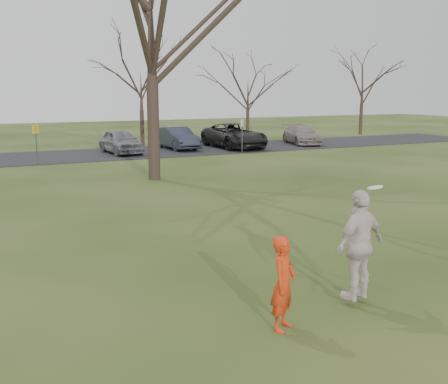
{
  "coord_description": "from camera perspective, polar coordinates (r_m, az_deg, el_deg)",
  "views": [
    {
      "loc": [
        -5.25,
        -6.77,
        3.8
      ],
      "look_at": [
        0.0,
        4.0,
        1.5
      ],
      "focal_mm": 42.54,
      "sensor_mm": 36.0,
      "label": 1
    }
  ],
  "objects": [
    {
      "name": "ground",
      "position": [
        9.37,
        11.07,
        -13.27
      ],
      "size": [
        120.0,
        120.0,
        0.0
      ],
      "primitive_type": "plane",
      "color": "#1E380F",
      "rests_on": "ground"
    },
    {
      "name": "parking_strip",
      "position": [
        32.42,
        -16.51,
        3.72
      ],
      "size": [
        62.0,
        6.5,
        0.04
      ],
      "primitive_type": "cube",
      "color": "black",
      "rests_on": "ground"
    },
    {
      "name": "player_defender",
      "position": [
        8.63,
        6.41,
        -9.71
      ],
      "size": [
        0.67,
        0.64,
        1.55
      ],
      "primitive_type": "imported",
      "rotation": [
        0.0,
        0.0,
        0.66
      ],
      "color": "red",
      "rests_on": "ground"
    },
    {
      "name": "car_4",
      "position": [
        32.87,
        -11.06,
        5.36
      ],
      "size": [
        2.03,
        4.37,
        1.45
      ],
      "primitive_type": "imported",
      "rotation": [
        0.0,
        0.0,
        0.08
      ],
      "color": "gray",
      "rests_on": "parking_strip"
    },
    {
      "name": "car_5",
      "position": [
        34.78,
        -5.04,
        5.8
      ],
      "size": [
        1.75,
        4.42,
        1.43
      ],
      "primitive_type": "imported",
      "rotation": [
        0.0,
        0.0,
        0.06
      ],
      "color": "#282D3C",
      "rests_on": "parking_strip"
    },
    {
      "name": "car_6",
      "position": [
        35.51,
        1.09,
        6.09
      ],
      "size": [
        2.67,
        5.78,
        1.61
      ],
      "primitive_type": "imported",
      "rotation": [
        0.0,
        0.0,
        -0.0
      ],
      "color": "black",
      "rests_on": "parking_strip"
    },
    {
      "name": "car_7",
      "position": [
        38.43,
        8.36,
        6.11
      ],
      "size": [
        2.9,
        4.79,
        1.3
      ],
      "primitive_type": "imported",
      "rotation": [
        0.0,
        0.0,
        -0.26
      ],
      "color": "gray",
      "rests_on": "parking_strip"
    },
    {
      "name": "catching_play",
      "position": [
        9.73,
        14.37,
        -5.52
      ],
      "size": [
        1.25,
        0.73,
        2.07
      ],
      "color": "beige",
      "rests_on": "ground"
    },
    {
      "name": "sign_yellow",
      "position": [
        29.05,
        -19.56,
        5.6
      ],
      "size": [
        0.35,
        0.35,
        2.08
      ],
      "color": "#47474C",
      "rests_on": "ground"
    },
    {
      "name": "sign_white",
      "position": [
        32.64,
        1.96,
        6.73
      ],
      "size": [
        0.35,
        0.35,
        2.08
      ],
      "color": "#47474C",
      "rests_on": "ground"
    },
    {
      "name": "big_tree",
      "position": [
        23.17,
        -7.91,
        18.71
      ],
      "size": [
        9.0,
        9.0,
        14.0
      ],
      "primitive_type": null,
      "color": "#352821",
      "rests_on": "ground"
    },
    {
      "name": "small_tree_row",
      "position": [
        38.07,
        -11.52,
        10.79
      ],
      "size": [
        55.0,
        5.9,
        8.5
      ],
      "color": "#352821",
      "rests_on": "ground"
    }
  ]
}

